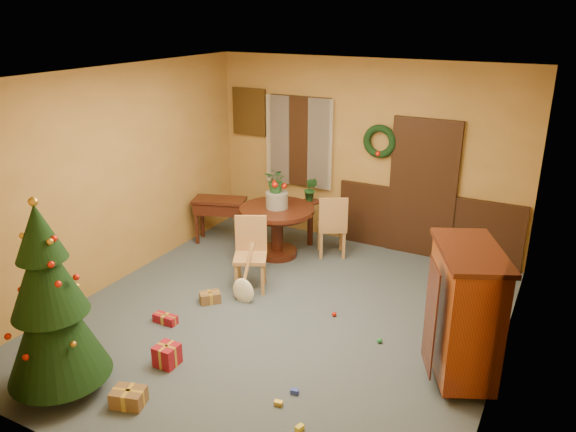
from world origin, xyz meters
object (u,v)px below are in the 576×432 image
Objects in this scene: christmas_tree at (50,304)px; chair_near at (251,250)px; dining_table at (277,222)px; sideboard at (464,309)px; writing_desk at (220,209)px.

chair_near is at bearing 79.73° from christmas_tree.
dining_table is 0.56× the size of christmas_tree.
sideboard is at bearing -13.17° from chair_near.
writing_desk is at bearing 138.48° from chair_near.
dining_table is at bearing 85.13° from christmas_tree.
dining_table is 3.55m from sideboard.
chair_near is at bearing -41.52° from writing_desk.
writing_desk is at bearing 100.99° from christmas_tree.
sideboard is (3.41, 2.09, -0.20)m from christmas_tree.
dining_table is 1.24× the size of writing_desk.
christmas_tree reaches higher than writing_desk.
writing_desk is (-1.26, 1.11, 0.02)m from chair_near.
christmas_tree is 1.43× the size of sideboard.
christmas_tree is at bearing -100.27° from chair_near.
dining_table is 0.80× the size of sideboard.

